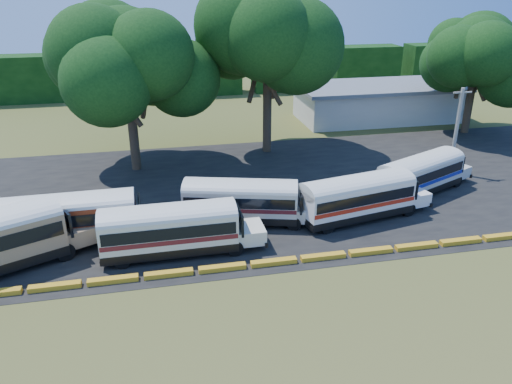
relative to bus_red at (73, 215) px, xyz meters
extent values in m
plane|color=#3A4A18|center=(12.97, -6.14, -1.85)|extent=(160.00, 160.00, 0.00)
cube|color=black|center=(13.97, 5.86, -1.84)|extent=(64.00, 24.00, 0.02)
cube|color=gold|center=(-0.53, -5.14, -1.70)|extent=(2.70, 0.45, 0.30)
cube|color=gold|center=(2.47, -5.14, -1.70)|extent=(2.70, 0.45, 0.30)
cube|color=gold|center=(5.47, -5.14, -1.70)|extent=(2.70, 0.45, 0.30)
cube|color=gold|center=(8.47, -5.14, -1.70)|extent=(2.70, 0.45, 0.30)
cube|color=gold|center=(11.47, -5.14, -1.70)|extent=(2.70, 0.45, 0.30)
cube|color=gold|center=(14.47, -5.14, -1.70)|extent=(2.70, 0.45, 0.30)
cube|color=gold|center=(17.47, -5.14, -1.70)|extent=(2.70, 0.45, 0.30)
cube|color=gold|center=(20.47, -5.14, -1.70)|extent=(2.70, 0.45, 0.30)
cube|color=gold|center=(23.47, -5.14, -1.70)|extent=(2.70, 0.45, 0.30)
cube|color=gold|center=(26.47, -5.14, -1.70)|extent=(2.70, 0.45, 0.30)
cube|color=beige|center=(30.97, 23.86, -0.05)|extent=(18.00, 8.00, 3.60)
cube|color=#55595D|center=(30.97, 23.86, 1.95)|extent=(19.00, 9.00, 0.40)
cube|color=black|center=(-11.03, 41.86, 1.15)|extent=(10.00, 4.00, 6.00)
cube|color=black|center=(0.97, 41.86, 1.15)|extent=(10.00, 4.00, 6.00)
cube|color=black|center=(12.97, 41.86, 1.15)|extent=(10.00, 4.00, 6.00)
cube|color=black|center=(24.97, 41.86, 1.15)|extent=(10.00, 4.00, 6.00)
cube|color=black|center=(36.97, 41.86, 1.15)|extent=(10.00, 4.00, 6.00)
cube|color=black|center=(48.97, 41.86, 1.15)|extent=(10.00, 4.00, 6.00)
cube|color=black|center=(60.97, 41.86, 1.15)|extent=(10.00, 4.00, 6.00)
cylinder|color=black|center=(-0.31, -2.17, -1.31)|extent=(1.12, 0.74, 1.09)
cylinder|color=black|center=(-1.30, -0.05, -1.31)|extent=(1.12, 0.74, 1.09)
cube|color=#9E7D5B|center=(0.28, -0.61, -0.82)|extent=(2.79, 3.01, 1.04)
cube|color=black|center=(-0.34, -0.90, 0.25)|extent=(1.21, 2.35, 1.50)
cube|color=black|center=(1.12, -0.22, -1.25)|extent=(1.31, 2.51, 0.33)
cylinder|color=black|center=(3.59, -1.00, -1.37)|extent=(0.98, 0.29, 0.98)
cylinder|color=black|center=(3.56, 1.09, -1.37)|extent=(0.98, 0.29, 0.98)
cylinder|color=black|center=(-3.04, -1.08, -1.37)|extent=(0.98, 0.29, 0.98)
cylinder|color=black|center=(-3.07, 1.00, -1.37)|extent=(0.98, 0.29, 0.98)
cube|color=black|center=(-0.23, 0.00, -1.22)|extent=(8.03, 2.54, 0.54)
cube|color=maroon|center=(-0.23, 0.00, -0.06)|extent=(8.03, 2.54, 1.79)
cube|color=black|center=(-0.23, 0.00, 0.15)|extent=(7.71, 2.60, 0.75)
ellipsoid|color=silver|center=(-0.23, 0.00, 0.83)|extent=(8.03, 2.54, 1.10)
cube|color=maroon|center=(4.65, 0.06, -0.93)|extent=(1.78, 2.17, 0.93)
cube|color=black|center=(4.04, 0.05, 0.03)|extent=(0.18, 2.25, 1.34)
cube|color=black|center=(5.48, 0.07, -1.32)|extent=(0.21, 2.39, 0.29)
cube|color=black|center=(-4.18, -0.06, -1.32)|extent=(0.21, 2.39, 0.29)
cylinder|color=black|center=(9.47, -3.71, -1.37)|extent=(0.97, 0.28, 0.96)
cylinder|color=black|center=(9.45, -1.65, -1.37)|extent=(0.97, 0.28, 0.96)
cylinder|color=black|center=(2.92, -3.77, -1.37)|extent=(0.97, 0.28, 0.96)
cylinder|color=black|center=(2.90, -1.71, -1.37)|extent=(0.97, 0.28, 0.96)
cube|color=black|center=(5.71, -2.71, -1.23)|extent=(7.92, 2.48, 0.53)
cube|color=white|center=(5.71, -2.71, -0.09)|extent=(7.92, 2.48, 1.76)
cube|color=black|center=(5.71, -2.71, 0.13)|extent=(7.61, 2.54, 0.74)
cube|color=maroon|center=(5.71, -2.71, -0.44)|extent=(7.84, 2.52, 0.29)
ellipsoid|color=silver|center=(5.71, -2.71, 0.80)|extent=(7.92, 2.48, 1.08)
cube|color=white|center=(10.52, -2.67, -0.94)|extent=(1.75, 2.14, 0.92)
cube|color=black|center=(9.92, -2.67, 0.00)|extent=(0.16, 2.22, 1.32)
cube|color=black|center=(11.34, -2.66, -1.32)|extent=(0.20, 2.36, 0.29)
cube|color=black|center=(1.80, -2.75, -1.32)|extent=(0.20, 2.36, 0.29)
cylinder|color=black|center=(13.78, -1.26, -1.39)|extent=(0.95, 0.49, 0.92)
cylinder|color=black|center=(14.30, 0.63, -1.39)|extent=(0.95, 0.49, 0.92)
cylinder|color=black|center=(7.76, 0.41, -1.39)|extent=(0.95, 0.49, 0.92)
cylinder|color=black|center=(8.29, 2.31, -1.39)|extent=(0.95, 0.49, 0.92)
cube|color=black|center=(10.59, 0.65, -1.26)|extent=(7.87, 4.23, 0.51)
cube|color=beige|center=(10.59, 0.65, -0.17)|extent=(7.87, 4.23, 1.68)
cube|color=black|center=(10.59, 0.65, 0.03)|extent=(7.60, 4.20, 0.71)
cube|color=#53151B|center=(10.59, 0.65, -0.50)|extent=(7.81, 4.24, 0.28)
ellipsoid|color=silver|center=(10.59, 0.65, 0.67)|extent=(7.87, 4.23, 1.03)
cube|color=beige|center=(15.01, -0.58, -0.98)|extent=(2.13, 2.39, 0.87)
cube|color=black|center=(14.46, -0.43, -0.08)|extent=(0.70, 2.07, 1.26)
cube|color=black|center=(15.77, -0.79, -1.35)|extent=(0.76, 2.21, 0.28)
cube|color=black|center=(7.01, 1.64, -1.35)|extent=(0.76, 2.21, 0.28)
cylinder|color=black|center=(22.16, -0.86, -1.38)|extent=(0.99, 0.45, 0.96)
cylinder|color=black|center=(21.76, 1.14, -1.38)|extent=(0.99, 0.45, 0.96)
cylinder|color=black|center=(15.79, -2.14, -1.38)|extent=(0.99, 0.45, 0.96)
cylinder|color=black|center=(15.39, -0.14, -1.38)|extent=(0.99, 0.45, 0.96)
cube|color=black|center=(18.31, -0.60, -1.23)|extent=(8.16, 3.89, 0.53)
cube|color=white|center=(18.31, -0.60, -0.10)|extent=(8.16, 3.89, 1.75)
cube|color=black|center=(18.31, -0.60, 0.11)|extent=(7.86, 3.88, 0.74)
cube|color=#AB2011|center=(18.31, -0.60, -0.45)|extent=(8.09, 3.91, 0.29)
ellipsoid|color=silver|center=(18.31, -0.60, 0.78)|extent=(8.16, 3.89, 1.08)
cube|color=white|center=(22.99, 0.35, -0.94)|extent=(2.10, 2.40, 0.91)
cube|color=black|center=(22.40, 0.23, -0.01)|extent=(0.57, 2.18, 1.31)
cube|color=black|center=(23.79, 0.51, -1.33)|extent=(0.63, 2.33, 0.29)
cube|color=black|center=(14.51, -1.36, -1.33)|extent=(0.63, 2.33, 0.29)
cylinder|color=black|center=(28.44, 3.19, -1.39)|extent=(0.94, 0.62, 0.92)
cylinder|color=black|center=(27.61, 4.97, -1.39)|extent=(0.94, 0.62, 0.92)
cylinder|color=black|center=(22.77, 0.55, -1.39)|extent=(0.94, 0.62, 0.92)
cylinder|color=black|center=(21.94, 2.34, -1.39)|extent=(0.94, 0.62, 0.92)
cube|color=black|center=(24.77, 2.57, -1.26)|extent=(7.81, 5.26, 0.51)
cube|color=beige|center=(24.77, 2.57, -0.17)|extent=(7.81, 5.26, 1.68)
cube|color=black|center=(24.77, 2.57, 0.04)|extent=(7.56, 5.18, 0.71)
cube|color=navy|center=(24.77, 2.57, -0.50)|extent=(7.76, 5.26, 0.28)
ellipsoid|color=silver|center=(24.77, 2.57, 0.68)|extent=(7.81, 5.26, 1.03)
cube|color=beige|center=(28.95, 4.51, -0.98)|extent=(2.35, 2.53, 0.87)
cube|color=black|center=(28.42, 4.26, -0.08)|extent=(1.02, 1.98, 1.26)
cube|color=black|center=(29.66, 4.83, -1.35)|extent=(1.10, 2.11, 0.28)
cube|color=black|center=(21.39, 1.00, -1.35)|extent=(1.10, 2.11, 0.28)
cylinder|color=#36251B|center=(3.58, 12.56, 1.33)|extent=(0.80, 0.80, 6.36)
cylinder|color=#36251B|center=(4.80, 13.01, 4.05)|extent=(1.22, 2.38, 3.66)
cylinder|color=#36251B|center=(2.58, 13.40, 4.05)|extent=(1.86, 2.10, 3.66)
cylinder|color=#36251B|center=(3.35, 11.28, 4.05)|extent=(2.41, 0.84, 3.66)
ellipsoid|color=black|center=(3.58, 12.56, 7.50)|extent=(10.96, 10.96, 8.03)
cylinder|color=#36251B|center=(15.73, 14.99, 1.78)|extent=(0.80, 0.80, 7.28)
cylinder|color=#36251B|center=(16.95, 15.43, 4.90)|extent=(1.32, 2.65, 4.16)
cylinder|color=#36251B|center=(14.73, 15.82, 4.90)|extent=(2.04, 2.32, 4.16)
cylinder|color=#36251B|center=(15.50, 13.71, 4.90)|extent=(2.69, 0.89, 4.16)
ellipsoid|color=black|center=(15.73, 14.99, 8.78)|extent=(10.71, 10.71, 7.85)
cylinder|color=#36251B|center=(37.89, 16.71, 0.99)|extent=(0.80, 0.80, 5.68)
cylinder|color=#36251B|center=(39.12, 17.16, 3.42)|extent=(1.15, 2.18, 3.30)
cylinder|color=#36251B|center=(36.90, 17.55, 3.42)|extent=(1.72, 1.94, 3.30)
cylinder|color=#36251B|center=(37.67, 15.43, 3.42)|extent=(2.20, 0.81, 3.30)
ellipsoid|color=black|center=(37.89, 16.71, 6.56)|extent=(9.63, 9.63, 7.06)
cylinder|color=gray|center=(29.62, 6.10, 1.76)|extent=(0.30, 0.30, 7.23)
cube|color=gray|center=(29.62, 6.10, 5.02)|extent=(1.60, 0.12, 0.12)
camera|label=1|loc=(5.35, -29.23, 13.43)|focal=35.00mm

